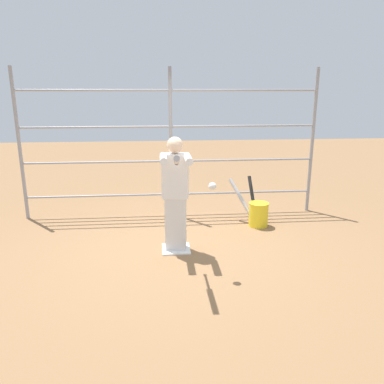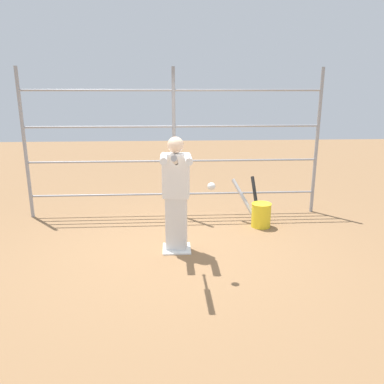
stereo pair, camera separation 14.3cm
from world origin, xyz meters
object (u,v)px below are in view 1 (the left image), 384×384
softball_in_flight (212,186)px  bat_bucket (257,212)px  baseball_bat_swinging (177,161)px  batter (175,191)px

softball_in_flight → bat_bucket: (-1.01, -1.63, -0.89)m
baseball_bat_swinging → bat_bucket: bearing=-128.6°
baseball_bat_swinging → softball_in_flight: bearing=-157.4°
bat_bucket → baseball_bat_swinging: bearing=51.4°
batter → softball_in_flight: bearing=119.2°
batter → softball_in_flight: (-0.41, 0.73, 0.24)m
baseball_bat_swinging → bat_bucket: 2.62m
batter → baseball_bat_swinging: 1.09m
batter → bat_bucket: size_ratio=2.09×
batter → baseball_bat_swinging: batter is taller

